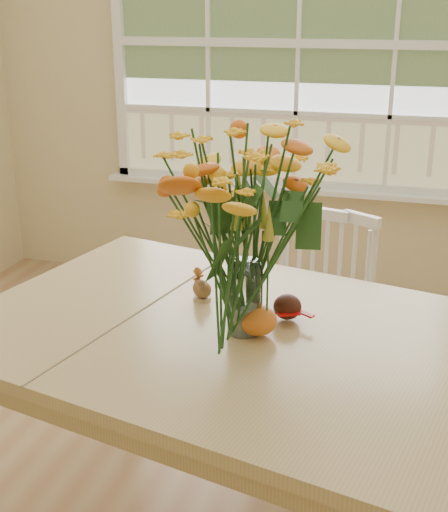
# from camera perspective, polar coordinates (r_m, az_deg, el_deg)

# --- Properties ---
(wall_back) EXTENTS (4.00, 0.02, 2.70)m
(wall_back) POSITION_cam_1_polar(r_m,az_deg,el_deg) (4.22, 6.21, 14.52)
(wall_back) COLOR #D8C18A
(wall_back) RESTS_ON floor
(window) EXTENTS (2.42, 0.12, 1.74)m
(window) POSITION_cam_1_polar(r_m,az_deg,el_deg) (4.17, 6.21, 16.96)
(window) COLOR silver
(window) RESTS_ON wall_back
(dining_table) EXTENTS (1.77, 1.43, 0.84)m
(dining_table) POSITION_cam_1_polar(r_m,az_deg,el_deg) (2.15, -0.15, -8.03)
(dining_table) COLOR tan
(dining_table) RESTS_ON floor
(windsor_chair) EXTENTS (0.52, 0.51, 0.95)m
(windsor_chair) POSITION_cam_1_polar(r_m,az_deg,el_deg) (2.90, 7.59, -4.98)
(windsor_chair) COLOR white
(windsor_chair) RESTS_ON floor
(flower_vase) EXTENTS (0.47, 0.47, 0.56)m
(flower_vase) POSITION_cam_1_polar(r_m,az_deg,el_deg) (1.94, 1.73, 2.54)
(flower_vase) COLOR white
(flower_vase) RESTS_ON dining_table
(pumpkin) EXTENTS (0.11, 0.11, 0.09)m
(pumpkin) POSITION_cam_1_polar(r_m,az_deg,el_deg) (2.03, 2.88, -5.52)
(pumpkin) COLOR #CD4D18
(pumpkin) RESTS_ON dining_table
(turkey_figurine) EXTENTS (0.09, 0.09, 0.10)m
(turkey_figurine) POSITION_cam_1_polar(r_m,az_deg,el_deg) (2.27, -1.85, -2.76)
(turkey_figurine) COLOR #CCB78C
(turkey_figurine) RESTS_ON dining_table
(dark_gourd) EXTENTS (0.13, 0.09, 0.08)m
(dark_gourd) POSITION_cam_1_polar(r_m,az_deg,el_deg) (2.13, 5.30, -4.34)
(dark_gourd) COLOR #38160F
(dark_gourd) RESTS_ON dining_table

